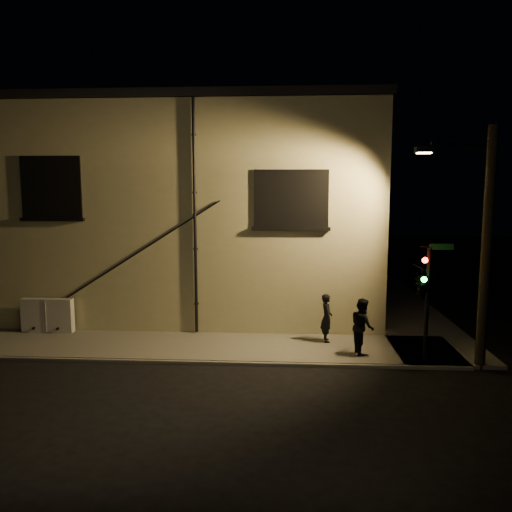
# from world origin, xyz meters

# --- Properties ---
(ground) EXTENTS (90.00, 90.00, 0.00)m
(ground) POSITION_xyz_m (0.00, 0.00, 0.00)
(ground) COLOR black
(sidewalk) EXTENTS (21.00, 16.00, 0.12)m
(sidewalk) POSITION_xyz_m (1.22, 4.39, 0.06)
(sidewalk) COLOR #57564E
(sidewalk) RESTS_ON ground
(building) EXTENTS (16.20, 12.23, 8.80)m
(building) POSITION_xyz_m (-3.00, 8.99, 4.40)
(building) COLOR tan
(building) RESTS_ON ground
(utility_cabinet) EXTENTS (1.88, 0.32, 1.24)m
(utility_cabinet) POSITION_xyz_m (-7.27, 2.70, 0.74)
(utility_cabinet) COLOR #B3B2AA
(utility_cabinet) RESTS_ON sidewalk
(pedestrian_a) EXTENTS (0.45, 0.64, 1.65)m
(pedestrian_a) POSITION_xyz_m (2.84, 2.16, 0.95)
(pedestrian_a) COLOR black
(pedestrian_a) RESTS_ON sidewalk
(pedestrian_b) EXTENTS (0.80, 0.96, 1.78)m
(pedestrian_b) POSITION_xyz_m (3.87, 0.97, 1.01)
(pedestrian_b) COLOR black
(pedestrian_b) RESTS_ON sidewalk
(traffic_signal) EXTENTS (1.20, 2.10, 3.59)m
(traffic_signal) POSITION_xyz_m (5.49, 0.28, 2.54)
(traffic_signal) COLOR black
(traffic_signal) RESTS_ON sidewalk
(streetlamp_pole) EXTENTS (2.02, 1.39, 7.11)m
(streetlamp_pole) POSITION_xyz_m (7.14, 0.21, 3.78)
(streetlamp_pole) COLOR black
(streetlamp_pole) RESTS_ON ground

